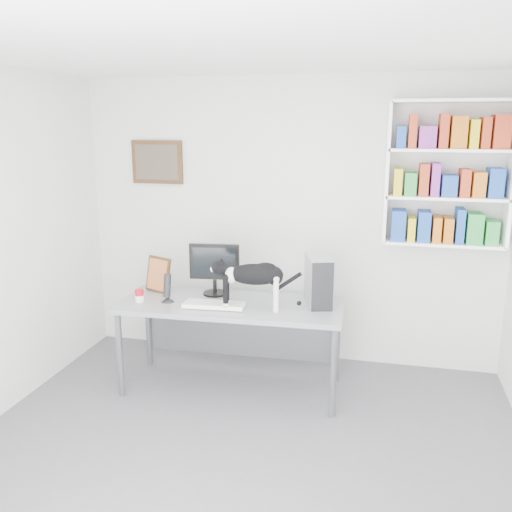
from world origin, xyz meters
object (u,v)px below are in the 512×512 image
(bookshelf, at_px, (448,174))
(pc_tower, at_px, (318,280))
(cat, at_px, (253,286))
(speaker, at_px, (167,287))
(desk, at_px, (232,346))
(leaning_print, at_px, (158,274))
(soup_can, at_px, (139,295))
(keyboard, at_px, (214,305))
(monitor, at_px, (215,269))

(bookshelf, relative_size, pc_tower, 2.99)
(pc_tower, relative_size, cat, 0.63)
(bookshelf, distance_m, speaker, 2.57)
(bookshelf, relative_size, desk, 0.66)
(pc_tower, height_order, speaker, pc_tower)
(desk, height_order, leaning_print, leaning_print)
(desk, bearing_deg, soup_can, -171.42)
(pc_tower, relative_size, speaker, 1.62)
(keyboard, bearing_deg, desk, 46.60)
(monitor, relative_size, cat, 0.71)
(pc_tower, height_order, leaning_print, pc_tower)
(bookshelf, xyz_separation_m, leaning_print, (-2.46, -0.51, -0.90))
(monitor, distance_m, soup_can, 0.69)
(soup_can, bearing_deg, cat, 1.00)
(monitor, relative_size, pc_tower, 1.13)
(monitor, distance_m, speaker, 0.45)
(speaker, relative_size, soup_can, 2.34)
(desk, xyz_separation_m, leaning_print, (-0.73, 0.17, 0.56))
(cat, bearing_deg, leaning_print, 153.11)
(bookshelf, distance_m, leaning_print, 2.67)
(monitor, bearing_deg, speaker, -145.57)
(monitor, distance_m, keyboard, 0.40)
(speaker, height_order, cat, cat)
(keyboard, xyz_separation_m, cat, (0.33, 0.00, 0.18))
(speaker, height_order, leaning_print, leaning_print)
(keyboard, distance_m, cat, 0.38)
(soup_can, bearing_deg, desk, 10.74)
(soup_can, bearing_deg, speaker, 12.19)
(desk, height_order, keyboard, keyboard)
(soup_can, bearing_deg, leaning_print, 82.76)
(desk, distance_m, pc_tower, 0.95)
(bookshelf, bearing_deg, speaker, -160.98)
(soup_can, relative_size, cat, 0.17)
(bookshelf, height_order, keyboard, bookshelf)
(bookshelf, xyz_separation_m, desk, (-1.73, -0.69, -1.46))
(pc_tower, bearing_deg, bookshelf, 11.96)
(monitor, xyz_separation_m, leaning_print, (-0.53, -0.03, -0.07))
(bookshelf, bearing_deg, desk, -158.40)
(desk, bearing_deg, monitor, 133.81)
(keyboard, bearing_deg, pc_tower, 14.50)
(cat, bearing_deg, keyboard, 170.94)
(keyboard, bearing_deg, speaker, 170.82)
(monitor, height_order, leaning_print, monitor)
(bookshelf, distance_m, cat, 1.92)
(keyboard, distance_m, speaker, 0.44)
(bookshelf, bearing_deg, pc_tower, -152.17)
(monitor, height_order, speaker, monitor)
(leaning_print, height_order, cat, cat)
(desk, relative_size, monitor, 4.01)
(soup_can, height_order, cat, cat)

